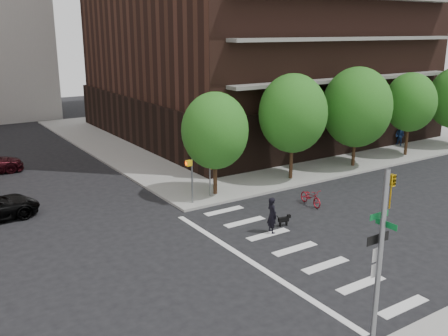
% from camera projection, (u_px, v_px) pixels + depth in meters
% --- Properties ---
extents(ground, '(120.00, 120.00, 0.00)m').
position_uv_depth(ground, '(242.00, 265.00, 21.52)').
color(ground, black).
rests_on(ground, ground).
extents(sidewalk_ne, '(39.00, 33.00, 0.15)m').
position_uv_depth(sidewalk_ne, '(273.00, 128.00, 51.26)').
color(sidewalk_ne, gray).
rests_on(sidewalk_ne, ground).
extents(crosswalk, '(3.85, 13.00, 0.01)m').
position_uv_depth(crosswalk, '(282.00, 253.00, 22.69)').
color(crosswalk, silver).
rests_on(crosswalk, ground).
extents(tree_a, '(4.00, 4.00, 5.90)m').
position_uv_depth(tree_a, '(215.00, 131.00, 29.40)').
color(tree_a, '#301E11').
rests_on(tree_a, sidewalk_ne).
extents(tree_b, '(4.50, 4.50, 6.65)m').
position_uv_depth(tree_b, '(293.00, 113.00, 32.43)').
color(tree_b, '#301E11').
rests_on(tree_b, sidewalk_ne).
extents(tree_c, '(5.00, 5.00, 6.80)m').
position_uv_depth(tree_c, '(357.00, 107.00, 35.63)').
color(tree_c, '#301E11').
rests_on(tree_c, sidewalk_ne).
extents(tree_d, '(4.00, 4.00, 6.20)m').
position_uv_depth(tree_d, '(410.00, 102.00, 38.82)').
color(tree_d, '#301E11').
rests_on(tree_d, sidewalk_ne).
extents(traffic_signal, '(0.90, 0.75, 6.00)m').
position_uv_depth(traffic_signal, '(378.00, 283.00, 14.51)').
color(traffic_signal, slate).
rests_on(traffic_signal, sidewalk_s).
extents(pedestrian_signal, '(2.18, 0.67, 2.60)m').
position_uv_depth(pedestrian_signal, '(196.00, 173.00, 28.63)').
color(pedestrian_signal, slate).
rests_on(pedestrian_signal, sidewalk_ne).
extents(scooter, '(0.87, 1.94, 0.98)m').
position_uv_depth(scooter, '(311.00, 197.00, 28.77)').
color(scooter, maroon).
rests_on(scooter, ground).
extents(dog_walker, '(0.73, 0.54, 1.86)m').
position_uv_depth(dog_walker, '(272.00, 215.00, 24.72)').
color(dog_walker, black).
rests_on(dog_walker, ground).
extents(dog, '(0.70, 0.30, 0.58)m').
position_uv_depth(dog, '(284.00, 219.00, 25.71)').
color(dog, black).
rests_on(dog, ground).
extents(pedestrian_far, '(0.87, 0.69, 1.72)m').
position_uv_depth(pedestrian_far, '(400.00, 136.00, 42.90)').
color(pedestrian_far, navy).
rests_on(pedestrian_far, sidewalk_ne).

